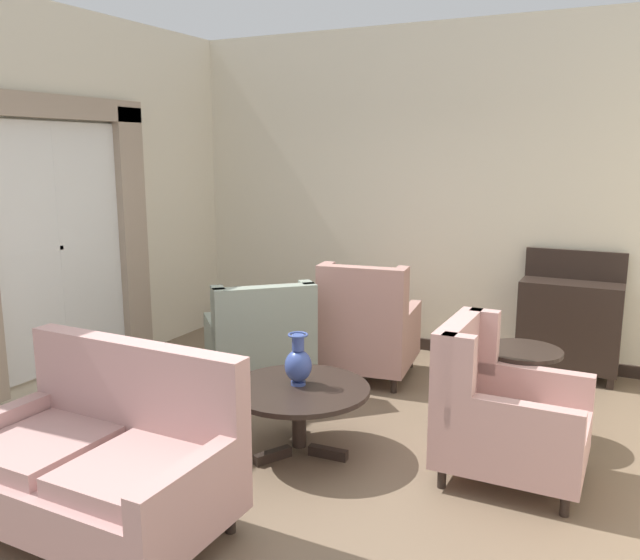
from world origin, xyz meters
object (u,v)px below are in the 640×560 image
side_table (520,385)px  porcelain_vase (298,363)px  coffee_table (299,397)px  sideboard (569,323)px  settee (101,461)px  armchair_back_corner (368,332)px  armchair_far_left (261,345)px  armchair_foreground_right (500,414)px

side_table → porcelain_vase: bearing=-147.4°
coffee_table → porcelain_vase: 0.23m
coffee_table → side_table: side_table is taller
side_table → sideboard: size_ratio=0.58×
settee → side_table: size_ratio=2.22×
armchair_back_corner → sideboard: size_ratio=0.94×
coffee_table → porcelain_vase: porcelain_vase is taller
porcelain_vase → armchair_far_left: 1.21m
coffee_table → armchair_far_left: bearing=133.8°
coffee_table → sideboard: 2.90m
armchair_foreground_right → side_table: (0.02, 0.64, -0.01)m
settee → armchair_far_left: 2.23m
armchair_foreground_right → side_table: 0.64m
coffee_table → settee: (-0.54, -1.31, -0.00)m
armchair_foreground_right → armchair_far_left: (-2.17, 0.62, -0.00)m
porcelain_vase → armchair_back_corner: armchair_back_corner is taller
settee → sideboard: (2.04, 3.79, 0.11)m
armchair_back_corner → side_table: (1.47, -0.70, -0.04)m
coffee_table → settee: bearing=-112.2°
porcelain_vase → sideboard: sideboard is taller
porcelain_vase → coffee_table: bearing=-56.2°
settee → armchair_foreground_right: armchair_foreground_right is taller
porcelain_vase → armchair_foreground_right: size_ratio=0.36×
armchair_foreground_right → sideboard: sideboard is taller
coffee_table → side_table: size_ratio=1.44×
armchair_foreground_right → sideboard: 2.21m
settee → armchair_back_corner: 2.95m
settee → sideboard: size_ratio=1.29×
porcelain_vase → sideboard: size_ratio=0.31×
porcelain_vase → settee: 1.46m
porcelain_vase → armchair_back_corner: size_ratio=0.33×
settee → armchair_foreground_right: (1.85, 1.58, 0.02)m
armchair_foreground_right → side_table: bearing=-1.5°
armchair_foreground_right → porcelain_vase: bearing=100.1°
armchair_far_left → sideboard: bearing=170.4°
side_table → armchair_foreground_right: bearing=-91.6°
armchair_far_left → coffee_table: bearing=90.4°
sideboard → side_table: bearing=-96.2°
coffee_table → armchair_foreground_right: 1.34m
sideboard → armchair_foreground_right: bearing=-94.9°
armchair_back_corner → sideboard: 1.86m
armchair_back_corner → armchair_far_left: (-0.72, -0.72, -0.03)m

